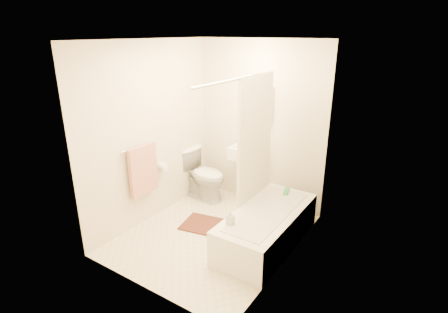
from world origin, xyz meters
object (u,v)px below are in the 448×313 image
Objects in this scene: bath_mat at (206,225)px; soap_bottle at (230,218)px; bathtub at (267,227)px; toilet at (203,175)px; sink at (248,172)px.

soap_bottle is at bearing -32.56° from bath_mat.
soap_bottle is (-0.22, -0.50, 0.30)m from bathtub.
toilet is 4.57× the size of soap_bottle.
bath_mat is at bearing -135.10° from toilet.
bathtub is 0.62m from soap_bottle.
bath_mat is 3.66× the size of soap_bottle.
bath_mat is at bearing 147.44° from soap_bottle.
bathtub is at bearing 66.21° from soap_bottle.
bath_mat is at bearing -97.13° from sink.
sink is at bearing -62.18° from toilet.
sink is 5.65× the size of soap_bottle.
toilet is at bearing 157.13° from bathtub.
toilet is at bearing 128.69° from bath_mat.
toilet is 0.50× the size of bathtub.
toilet reaches higher than bathtub.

